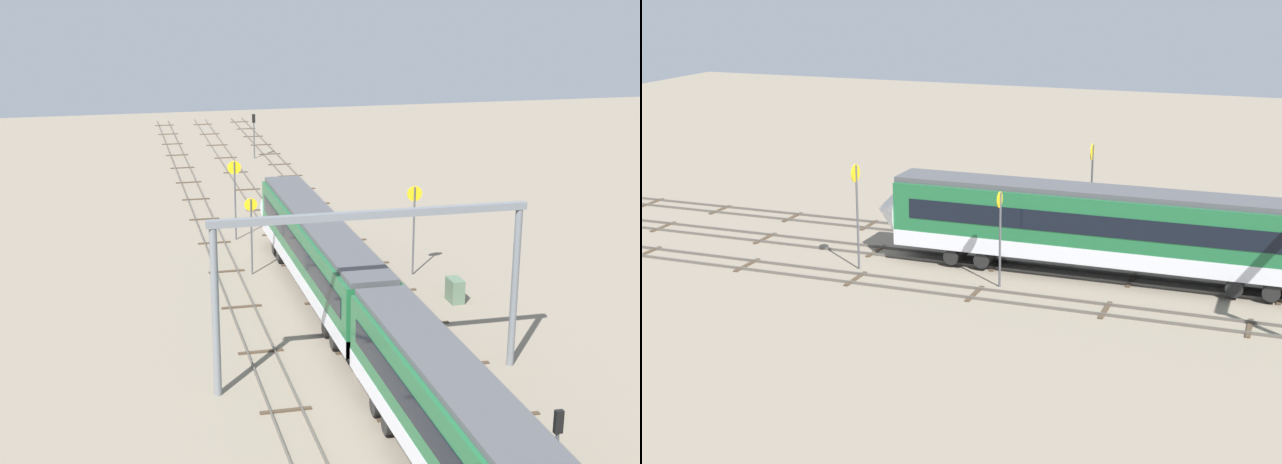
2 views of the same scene
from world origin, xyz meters
TOP-DOWN VIEW (x-y plane):
  - ground_plane at (0.00, 0.00)m, footprint 152.87×152.87m
  - track_near_foreground at (-0.00, -4.98)m, footprint 136.87×2.40m
  - track_with_train at (-0.00, 0.00)m, footprint 136.87×2.40m
  - track_middle at (-0.00, 4.98)m, footprint 136.87×2.40m
  - speed_sign_near_foreground at (2.60, 3.38)m, footprint 0.14×0.84m
  - speed_sign_mid_trackside at (0.10, -6.95)m, footprint 0.14×1.01m
  - speed_sign_far_trackside at (10.91, 3.27)m, footprint 0.14×0.99m
  - relay_cabinet at (-5.37, -7.78)m, footprint 1.38×0.79m

SIDE VIEW (x-z plane):
  - ground_plane at x=0.00m, z-range 0.00..0.00m
  - track_near_foreground at x=0.00m, z-range -0.01..0.15m
  - track_middle at x=0.00m, z-range -0.01..0.15m
  - track_with_train at x=0.00m, z-range -0.01..0.15m
  - relay_cabinet at x=-5.37m, z-range 0.00..1.45m
  - speed_sign_near_foreground at x=2.60m, z-range 0.70..5.88m
  - speed_sign_far_trackside at x=10.91m, z-range 0.91..6.88m
  - speed_sign_mid_trackside at x=0.10m, z-range 0.92..6.93m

